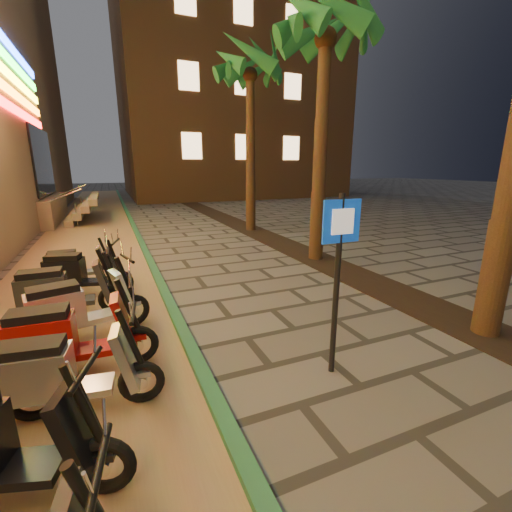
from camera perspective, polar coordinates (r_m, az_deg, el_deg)
name	(u,v)px	position (r m, az deg, el deg)	size (l,w,h in m)	color
parking_strip	(86,255)	(11.51, -26.54, 0.08)	(3.40, 60.00, 0.01)	#8C7251
green_curb	(144,249)	(11.50, -18.13, 1.14)	(0.18, 60.00, 0.10)	#24623D
planting_strip	(361,278)	(8.59, 17.11, -3.55)	(1.20, 40.00, 0.02)	black
apartment_block	(222,54)	(36.26, -5.69, 30.52)	(18.00, 16.06, 25.00)	brown
palm_c	(326,37)	(10.27, 11.53, 32.15)	(2.97, 3.02, 6.91)	#472D19
palm_d	(250,75)	(14.62, -0.99, 27.93)	(2.97, 3.02, 7.16)	#472D19
pedestrian_sign	(339,262)	(4.24, 13.59, -0.91)	(0.51, 0.09, 2.31)	black
scooter_7	(62,374)	(4.31, -29.60, -16.67)	(1.65, 0.65, 1.15)	black
scooter_8	(67,338)	(5.00, -29.02, -11.79)	(1.75, 0.61, 1.23)	black
scooter_9	(77,308)	(5.87, -27.74, -7.70)	(1.75, 0.86, 1.24)	black
scooter_10	(61,291)	(6.78, -29.77, -5.14)	(1.73, 0.61, 1.22)	black
scooter_11	(79,273)	(7.85, -27.44, -2.47)	(1.67, 0.81, 1.18)	black
scooter_12	(75,265)	(8.69, -27.94, -1.37)	(1.48, 0.52, 1.05)	black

